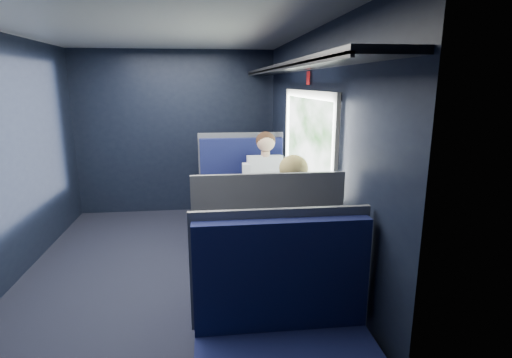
{
  "coord_description": "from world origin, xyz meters",
  "views": [
    {
      "loc": [
        0.46,
        -3.69,
        1.84
      ],
      "look_at": [
        0.9,
        0.0,
        0.95
      ],
      "focal_mm": 28.0,
      "sensor_mm": 36.0,
      "label": 1
    }
  ],
  "objects": [
    {
      "name": "bottle_small",
      "position": [
        1.26,
        0.38,
        0.84
      ],
      "size": [
        0.06,
        0.06,
        0.22
      ],
      "color": "silver",
      "rests_on": "table"
    },
    {
      "name": "woman",
      "position": [
        1.1,
        -0.71,
        0.73
      ],
      "size": [
        0.53,
        0.56,
        1.32
      ],
      "color": "black",
      "rests_on": "ground"
    },
    {
      "name": "seat_bay_far",
      "position": [
        0.85,
        -0.87,
        0.41
      ],
      "size": [
        1.04,
        0.62,
        1.26
      ],
      "color": "#0D113D",
      "rests_on": "ground"
    },
    {
      "name": "cup",
      "position": [
        1.27,
        0.44,
        0.79
      ],
      "size": [
        0.08,
        0.08,
        0.1
      ],
      "primitive_type": "cylinder",
      "color": "white",
      "rests_on": "table"
    },
    {
      "name": "room_shell",
      "position": [
        0.02,
        0.0,
        1.48
      ],
      "size": [
        3.0,
        4.4,
        2.4
      ],
      "color": "black",
      "rests_on": "ground"
    },
    {
      "name": "seat_row_back",
      "position": [
        0.85,
        -1.8,
        0.41
      ],
      "size": [
        1.04,
        0.51,
        1.16
      ],
      "color": "#0D113D",
      "rests_on": "ground"
    },
    {
      "name": "table",
      "position": [
        1.03,
        0.0,
        0.66
      ],
      "size": [
        0.62,
        1.0,
        0.74
      ],
      "color": "#54565E",
      "rests_on": "ground"
    },
    {
      "name": "seat_bay_near",
      "position": [
        0.84,
        0.87,
        0.42
      ],
      "size": [
        1.04,
        0.62,
        1.26
      ],
      "color": "#0D113D",
      "rests_on": "ground"
    },
    {
      "name": "laptop",
      "position": [
        1.3,
        0.15,
        0.8
      ],
      "size": [
        0.3,
        0.35,
        0.23
      ],
      "color": "silver",
      "rests_on": "table"
    },
    {
      "name": "man",
      "position": [
        1.1,
        0.7,
        0.72
      ],
      "size": [
        0.53,
        0.56,
        1.32
      ],
      "color": "black",
      "rests_on": "ground"
    },
    {
      "name": "papers",
      "position": [
        1.05,
        -0.01,
        0.74
      ],
      "size": [
        0.57,
        0.81,
        0.01
      ],
      "primitive_type": "cube",
      "rotation": [
        0.0,
        0.0,
        -0.03
      ],
      "color": "white",
      "rests_on": "table"
    },
    {
      "name": "ground",
      "position": [
        0.0,
        0.0,
        -0.01
      ],
      "size": [
        2.8,
        4.2,
        0.01
      ],
      "primitive_type": "cube",
      "color": "black"
    },
    {
      "name": "seat_row_front",
      "position": [
        0.85,
        1.8,
        0.41
      ],
      "size": [
        1.04,
        0.51,
        1.16
      ],
      "color": "#0D113D",
      "rests_on": "ground"
    }
  ]
}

